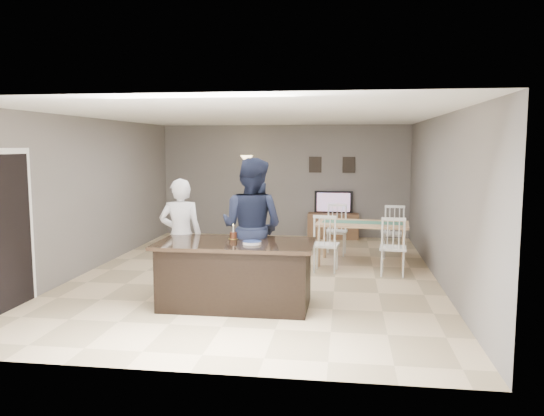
# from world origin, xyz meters

# --- Properties ---
(floor) EXTENTS (8.00, 8.00, 0.00)m
(floor) POSITION_xyz_m (0.00, 0.00, 0.00)
(floor) COLOR #D2B487
(floor) RESTS_ON ground
(room_shell) EXTENTS (8.00, 8.00, 8.00)m
(room_shell) POSITION_xyz_m (0.00, 0.00, 1.68)
(room_shell) COLOR slate
(room_shell) RESTS_ON floor
(kitchen_island) EXTENTS (2.15, 1.10, 0.90)m
(kitchen_island) POSITION_xyz_m (0.00, -1.80, 0.45)
(kitchen_island) COLOR black
(kitchen_island) RESTS_ON floor
(tv_console) EXTENTS (1.20, 0.40, 0.60)m
(tv_console) POSITION_xyz_m (1.20, 3.77, 0.30)
(tv_console) COLOR brown
(tv_console) RESTS_ON floor
(television) EXTENTS (0.91, 0.12, 0.53)m
(television) POSITION_xyz_m (1.20, 3.84, 0.86)
(television) COLOR black
(television) RESTS_ON tv_console
(tv_screen_glow) EXTENTS (0.78, 0.00, 0.78)m
(tv_screen_glow) POSITION_xyz_m (1.20, 3.76, 0.87)
(tv_screen_glow) COLOR #D95518
(tv_screen_glow) RESTS_ON tv_console
(picture_frames) EXTENTS (1.10, 0.02, 0.38)m
(picture_frames) POSITION_xyz_m (1.15, 3.98, 1.75)
(picture_frames) COLOR black
(picture_frames) RESTS_ON room_shell
(doorway) EXTENTS (0.00, 2.10, 2.65)m
(doorway) POSITION_xyz_m (-2.99, -2.30, 1.26)
(doorway) COLOR black
(doorway) RESTS_ON floor
(woman) EXTENTS (0.70, 0.53, 1.73)m
(woman) POSITION_xyz_m (-0.95, -1.25, 0.86)
(woman) COLOR silver
(woman) RESTS_ON floor
(man) EXTENTS (1.18, 1.03, 2.04)m
(man) POSITION_xyz_m (0.13, -1.25, 1.02)
(man) COLOR #161C31
(man) RESTS_ON floor
(birthday_cake) EXTENTS (0.14, 0.14, 0.21)m
(birthday_cake) POSITION_xyz_m (-0.08, -1.56, 0.95)
(birthday_cake) COLOR gold
(birthday_cake) RESTS_ON kitchen_island
(plate_stack) EXTENTS (0.25, 0.25, 0.04)m
(plate_stack) POSITION_xyz_m (0.25, -1.92, 0.92)
(plate_stack) COLOR white
(plate_stack) RESTS_ON kitchen_island
(dining_table) EXTENTS (1.77, 2.03, 1.02)m
(dining_table) POSITION_xyz_m (1.80, 1.08, 0.65)
(dining_table) COLOR tan
(dining_table) RESTS_ON floor
(floor_lamp) EXTENTS (0.30, 0.30, 1.98)m
(floor_lamp) POSITION_xyz_m (-0.86, 3.60, 1.53)
(floor_lamp) COLOR black
(floor_lamp) RESTS_ON floor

